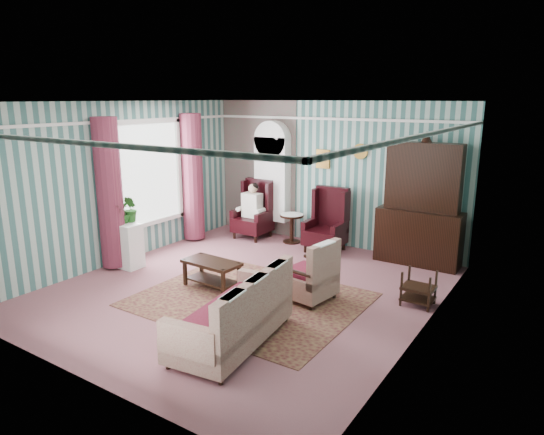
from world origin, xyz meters
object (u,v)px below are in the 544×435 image
Objects in this scene: plant_stand at (126,245)px; coffee_table at (212,274)px; wingback_left at (252,209)px; bookcase at (272,185)px; nest_table at (419,288)px; seated_woman at (252,211)px; sofa at (231,301)px; floral_armchair at (308,268)px; round_side_table at (292,229)px; dresser_hutch at (421,200)px; wingback_right at (325,220)px.

plant_stand is 1.92m from coffee_table.
wingback_left is 1.34× the size of coffee_table.
nest_table is at bearing -26.92° from bookcase.
seated_woman is (-0.25, -0.39, -0.53)m from bookcase.
wingback_left is 4.66m from sofa.
floral_armchair is (0.12, 1.69, -0.06)m from sofa.
round_side_table is 0.64× the size of coffee_table.
wingback_left is 1.06× the size of seated_woman.
nest_table is 5.02m from plant_stand.
sofa is at bearing -103.53° from dresser_hutch.
seated_woman is at bearing 159.15° from nest_table.
wingback_left is at bearing -122.66° from bookcase.
floral_armchair is at bearing -109.44° from dresser_hutch.
floral_armchair is (1.71, -2.40, 0.19)m from round_side_table.
wingback_right is (-1.75, -0.27, -0.55)m from dresser_hutch.
plant_stand is 0.86× the size of coffee_table.
wingback_left reaches higher than sofa.
wingback_right is 1.56× the size of plant_stand.
sofa is (2.49, -3.94, -0.07)m from wingback_left.
seated_woman is at bearing -170.54° from round_side_table.
sofa reaches higher than floral_armchair.
coffee_table is at bearing 2.16° from plant_stand.
seated_woman is (-1.75, 0.00, -0.04)m from wingback_right.
round_side_table is 2.84m from coffee_table.
round_side_table is 0.32× the size of sofa.
nest_table is at bearing -20.85° from wingback_left.
round_side_table is 0.75× the size of plant_stand.
plant_stand reaches higher than coffee_table.
dresser_hutch reaches higher than floral_armchair.
wingback_right is (1.75, 0.00, 0.00)m from wingback_left.
plant_stand is at bearing 63.13° from sofa.
wingback_left is 2.31× the size of nest_table.
bookcase is 4.15× the size of nest_table.
wingback_left reaches higher than floral_armchair.
wingback_left is 2.87m from plant_stand.
bookcase is 3.31m from coffee_table.
bookcase is 1.79× the size of wingback_left.
wingback_right reaches higher than seated_woman.
bookcase reaches higher than round_side_table.
bookcase is 3.60m from floral_armchair.
dresser_hutch is 3.56m from seated_woman.
nest_table is (3.17, -1.70, -0.03)m from round_side_table.
plant_stand is at bearing -106.22° from wingback_left.
wingback_right is at bearing 0.00° from seated_woman.
wingback_left is at bearing 159.15° from nest_table.
bookcase is at bearing 57.34° from seated_woman.
wingback_right is at bearing -14.57° from bookcase.
floral_armchair reaches higher than coffee_table.
bookcase is 3.25m from dresser_hutch.
plant_stand is 0.43× the size of sofa.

